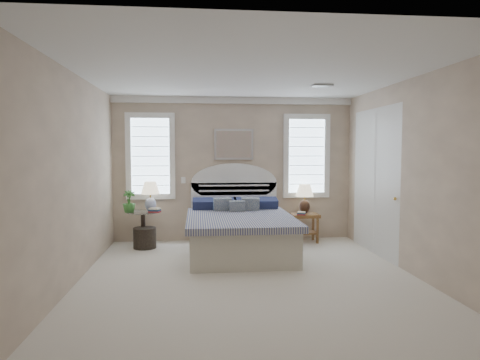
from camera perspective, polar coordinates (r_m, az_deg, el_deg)
The scene contains 21 objects.
floor at distance 5.87m, azimuth 1.26°, elevation -12.94°, with size 4.50×5.00×0.01m, color beige.
ceiling at distance 5.70m, azimuth 1.31°, elevation 13.98°, with size 4.50×5.00×0.01m, color silver.
wall_back at distance 8.11m, azimuth -0.85°, elevation 1.45°, with size 4.50×0.02×2.70m, color tan.
wall_left at distance 5.81m, azimuth -21.34°, elevation 0.15°, with size 0.02×5.00×2.70m, color tan.
wall_right at distance 6.31m, azimuth 22.01°, elevation 0.42°, with size 0.02×5.00×2.70m, color tan.
crown_molding at distance 8.12m, azimuth -0.83°, elevation 10.57°, with size 4.50×0.08×0.12m, color white.
hvac_vent at distance 6.72m, azimuth 10.90°, elevation 12.22°, with size 0.30×0.20×0.02m, color #B2B2B2.
switch_plate at distance 8.09m, azimuth -7.56°, elevation -0.02°, with size 0.08×0.01×0.12m, color white.
window_left at distance 8.11m, azimuth -11.84°, elevation 3.13°, with size 0.90×0.06×1.60m, color #C9E6FF.
window_right at distance 8.32m, azimuth 8.83°, elevation 3.18°, with size 0.90×0.06×1.60m, color #C9E6FF.
painting at distance 8.07m, azimuth -0.83°, elevation 4.77°, with size 0.74×0.04×0.58m, color silver.
closet_door at distance 7.39m, azimuth 17.53°, elevation -0.15°, with size 0.02×1.80×2.40m, color silver.
bed at distance 7.19m, azimuth -0.14°, elevation -6.63°, with size 1.72×2.28×1.47m.
side_table_left at distance 7.80m, azimuth -12.79°, elevation -5.88°, with size 0.56×0.56×0.63m.
nightstand_right at distance 8.09m, azimuth 8.63°, elevation -5.48°, with size 0.50×0.40×0.53m.
floor_pot at distance 7.72m, azimuth -12.58°, elevation -7.54°, with size 0.40×0.40×0.36m, color black.
lamp_left at distance 7.76m, azimuth -11.87°, elevation -1.70°, with size 0.41×0.41×0.53m.
lamp_right at distance 8.15m, azimuth 8.62°, elevation -2.04°, with size 0.38×0.38×0.54m.
potted_plant at distance 7.66m, azimuth -14.58°, elevation -2.80°, with size 0.21×0.21×0.38m, color #2B6829.
books_left at distance 7.59m, azimuth -11.31°, elevation -3.99°, with size 0.23×0.20×0.08m.
books_right at distance 7.89m, azimuth 8.18°, elevation -4.43°, with size 0.18×0.16×0.06m.
Camera 1 is at (-0.68, -5.58, 1.71)m, focal length 32.00 mm.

